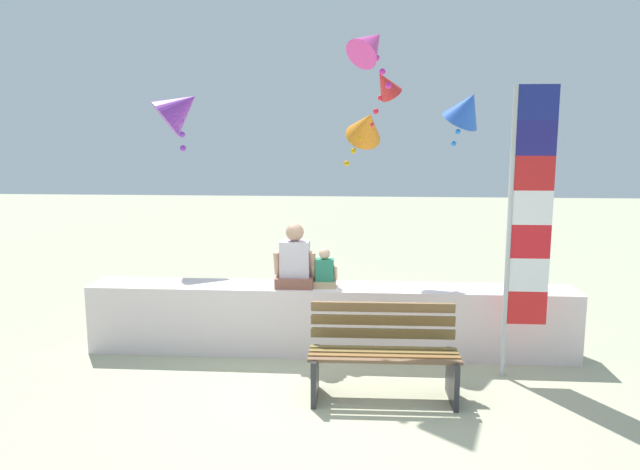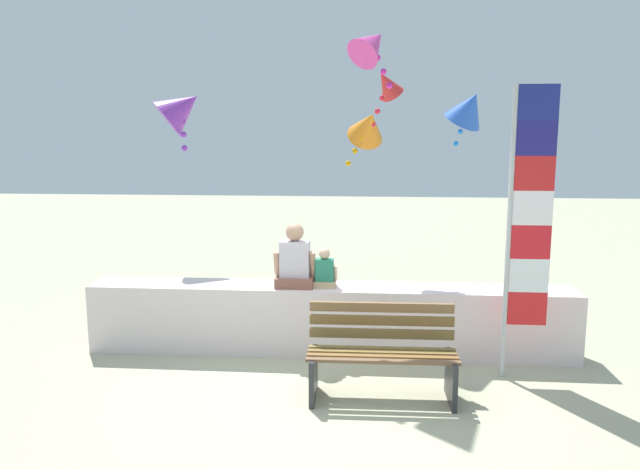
{
  "view_description": "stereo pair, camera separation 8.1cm",
  "coord_description": "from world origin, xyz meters",
  "px_view_note": "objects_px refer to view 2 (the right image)",
  "views": [
    {
      "loc": [
        0.38,
        -5.67,
        2.52
      ],
      "look_at": [
        -0.12,
        1.19,
        1.4
      ],
      "focal_mm": 34.08,
      "sensor_mm": 36.0,
      "label": 1
    },
    {
      "loc": [
        0.46,
        -5.66,
        2.52
      ],
      "look_at": [
        -0.12,
        1.19,
        1.4
      ],
      "focal_mm": 34.08,
      "sensor_mm": 36.0,
      "label": 2
    }
  ],
  "objects_px": {
    "person_adult": "(295,262)",
    "person_child": "(325,272)",
    "kite_purple": "(182,108)",
    "kite_red": "(387,85)",
    "kite_orange": "(368,126)",
    "kite_magenta": "(372,44)",
    "flag_banner": "(525,217)",
    "park_bench": "(382,356)",
    "kite_blue": "(469,108)"
  },
  "relations": [
    {
      "from": "person_child",
      "to": "kite_blue",
      "type": "relative_size",
      "value": 0.48
    },
    {
      "from": "kite_purple",
      "to": "kite_red",
      "type": "relative_size",
      "value": 1.18
    },
    {
      "from": "person_adult",
      "to": "kite_blue",
      "type": "height_order",
      "value": "kite_blue"
    },
    {
      "from": "park_bench",
      "to": "person_child",
      "type": "relative_size",
      "value": 3.18
    },
    {
      "from": "kite_purple",
      "to": "person_child",
      "type": "bearing_deg",
      "value": -34.61
    },
    {
      "from": "flag_banner",
      "to": "kite_red",
      "type": "bearing_deg",
      "value": 120.01
    },
    {
      "from": "park_bench",
      "to": "kite_red",
      "type": "xyz_separation_m",
      "value": [
        0.07,
        2.96,
        2.81
      ]
    },
    {
      "from": "person_child",
      "to": "flag_banner",
      "type": "bearing_deg",
      "value": -14.93
    },
    {
      "from": "flag_banner",
      "to": "person_child",
      "type": "bearing_deg",
      "value": 165.07
    },
    {
      "from": "kite_red",
      "to": "flag_banner",
      "type": "bearing_deg",
      "value": -59.99
    },
    {
      "from": "person_child",
      "to": "kite_red",
      "type": "height_order",
      "value": "kite_red"
    },
    {
      "from": "park_bench",
      "to": "kite_blue",
      "type": "distance_m",
      "value": 4.89
    },
    {
      "from": "person_adult",
      "to": "person_child",
      "type": "bearing_deg",
      "value": 0.06
    },
    {
      "from": "person_adult",
      "to": "flag_banner",
      "type": "relative_size",
      "value": 0.25
    },
    {
      "from": "kite_purple",
      "to": "park_bench",
      "type": "bearing_deg",
      "value": -43.6
    },
    {
      "from": "person_adult",
      "to": "kite_orange",
      "type": "distance_m",
      "value": 2.76
    },
    {
      "from": "kite_purple",
      "to": "kite_magenta",
      "type": "xyz_separation_m",
      "value": [
        2.57,
        -0.09,
        0.79
      ]
    },
    {
      "from": "kite_red",
      "to": "kite_blue",
      "type": "distance_m",
      "value": 1.65
    },
    {
      "from": "person_adult",
      "to": "kite_blue",
      "type": "relative_size",
      "value": 0.78
    },
    {
      "from": "park_bench",
      "to": "kite_red",
      "type": "bearing_deg",
      "value": 88.61
    },
    {
      "from": "park_bench",
      "to": "kite_orange",
      "type": "xyz_separation_m",
      "value": [
        -0.18,
        3.26,
        2.26
      ]
    },
    {
      "from": "kite_red",
      "to": "person_adult",
      "type": "bearing_deg",
      "value": -120.46
    },
    {
      "from": "kite_magenta",
      "to": "park_bench",
      "type": "bearing_deg",
      "value": -86.86
    },
    {
      "from": "person_child",
      "to": "park_bench",
      "type": "bearing_deg",
      "value": -60.76
    },
    {
      "from": "park_bench",
      "to": "kite_blue",
      "type": "xyz_separation_m",
      "value": [
        1.35,
        3.96,
        2.54
      ]
    },
    {
      "from": "kite_orange",
      "to": "kite_magenta",
      "type": "distance_m",
      "value": 1.28
    },
    {
      "from": "person_child",
      "to": "kite_magenta",
      "type": "height_order",
      "value": "kite_magenta"
    },
    {
      "from": "kite_blue",
      "to": "park_bench",
      "type": "bearing_deg",
      "value": -108.88
    },
    {
      "from": "kite_magenta",
      "to": "person_child",
      "type": "bearing_deg",
      "value": -110.94
    },
    {
      "from": "person_child",
      "to": "flag_banner",
      "type": "relative_size",
      "value": 0.15
    },
    {
      "from": "kite_orange",
      "to": "kite_magenta",
      "type": "xyz_separation_m",
      "value": [
        0.04,
        -0.77,
        1.02
      ]
    },
    {
      "from": "person_adult",
      "to": "flag_banner",
      "type": "xyz_separation_m",
      "value": [
        2.42,
        -0.55,
        0.62
      ]
    },
    {
      "from": "person_child",
      "to": "kite_orange",
      "type": "bearing_deg",
      "value": 77.38
    },
    {
      "from": "park_bench",
      "to": "kite_purple",
      "type": "height_order",
      "value": "kite_purple"
    },
    {
      "from": "park_bench",
      "to": "kite_magenta",
      "type": "distance_m",
      "value": 4.12
    },
    {
      "from": "person_adult",
      "to": "person_child",
      "type": "xyz_separation_m",
      "value": [
        0.34,
        0.0,
        -0.11
      ]
    },
    {
      "from": "kite_red",
      "to": "kite_purple",
      "type": "bearing_deg",
      "value": -172.14
    },
    {
      "from": "person_child",
      "to": "kite_purple",
      "type": "relative_size",
      "value": 0.47
    },
    {
      "from": "person_adult",
      "to": "person_child",
      "type": "height_order",
      "value": "person_adult"
    },
    {
      "from": "person_child",
      "to": "kite_purple",
      "type": "height_order",
      "value": "kite_purple"
    },
    {
      "from": "kite_magenta",
      "to": "kite_blue",
      "type": "distance_m",
      "value": 2.22
    },
    {
      "from": "kite_blue",
      "to": "person_adult",
      "type": "bearing_deg",
      "value": -129.88
    },
    {
      "from": "kite_orange",
      "to": "kite_red",
      "type": "bearing_deg",
      "value": -50.66
    },
    {
      "from": "kite_blue",
      "to": "kite_magenta",
      "type": "bearing_deg",
      "value": -135.39
    },
    {
      "from": "park_bench",
      "to": "person_adult",
      "type": "bearing_deg",
      "value": 130.58
    },
    {
      "from": "kite_red",
      "to": "kite_blue",
      "type": "xyz_separation_m",
      "value": [
        1.28,
        1.0,
        -0.27
      ]
    },
    {
      "from": "kite_blue",
      "to": "kite_orange",
      "type": "bearing_deg",
      "value": -155.46
    },
    {
      "from": "kite_red",
      "to": "person_child",
      "type": "bearing_deg",
      "value": -111.72
    },
    {
      "from": "park_bench",
      "to": "flag_banner",
      "type": "distance_m",
      "value": 2.03
    },
    {
      "from": "kite_purple",
      "to": "kite_magenta",
      "type": "distance_m",
      "value": 2.69
    }
  ]
}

